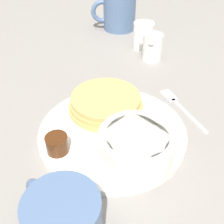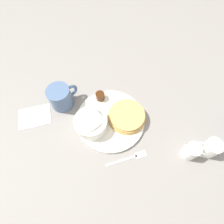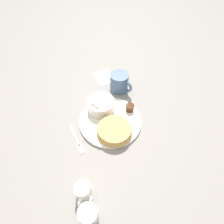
{
  "view_description": "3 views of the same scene",
  "coord_description": "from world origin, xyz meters",
  "px_view_note": "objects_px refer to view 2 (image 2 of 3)",
  "views": [
    {
      "loc": [
        0.32,
        -0.14,
        0.33
      ],
      "look_at": [
        -0.02,
        0.01,
        0.04
      ],
      "focal_mm": 45.0,
      "sensor_mm": 36.0,
      "label": 1
    },
    {
      "loc": [
        0.07,
        0.26,
        0.58
      ],
      "look_at": [
        -0.01,
        -0.01,
        0.05
      ],
      "focal_mm": 28.0,
      "sensor_mm": 36.0,
      "label": 2
    },
    {
      "loc": [
        -0.38,
        0.18,
        0.57
      ],
      "look_at": [
        0.01,
        -0.01,
        0.05
      ],
      "focal_mm": 28.0,
      "sensor_mm": 36.0,
      "label": 3
    }
  ],
  "objects_px": {
    "plate": "(110,120)",
    "bowl": "(91,123)",
    "creamer_pitcher_far": "(210,148)",
    "creamer_pitcher_near": "(191,151)",
    "coffee_mug": "(61,97)",
    "fork": "(131,157)"
  },
  "relations": [
    {
      "from": "bowl",
      "to": "creamer_pitcher_far",
      "type": "bearing_deg",
      "value": 150.76
    },
    {
      "from": "plate",
      "to": "creamer_pitcher_far",
      "type": "relative_size",
      "value": 3.59
    },
    {
      "from": "bowl",
      "to": "creamer_pitcher_near",
      "type": "height_order",
      "value": "creamer_pitcher_near"
    },
    {
      "from": "plate",
      "to": "bowl",
      "type": "height_order",
      "value": "bowl"
    },
    {
      "from": "creamer_pitcher_near",
      "to": "creamer_pitcher_far",
      "type": "distance_m",
      "value": 0.06
    },
    {
      "from": "coffee_mug",
      "to": "bowl",
      "type": "bearing_deg",
      "value": 121.7
    },
    {
      "from": "bowl",
      "to": "fork",
      "type": "distance_m",
      "value": 0.18
    },
    {
      "from": "creamer_pitcher_far",
      "to": "fork",
      "type": "xyz_separation_m",
      "value": [
        0.25,
        -0.05,
        -0.03
      ]
    },
    {
      "from": "plate",
      "to": "bowl",
      "type": "distance_m",
      "value": 0.08
    },
    {
      "from": "plate",
      "to": "bowl",
      "type": "bearing_deg",
      "value": 6.67
    },
    {
      "from": "creamer_pitcher_far",
      "to": "fork",
      "type": "distance_m",
      "value": 0.25
    },
    {
      "from": "plate",
      "to": "creamer_pitcher_near",
      "type": "height_order",
      "value": "creamer_pitcher_near"
    },
    {
      "from": "coffee_mug",
      "to": "creamer_pitcher_near",
      "type": "xyz_separation_m",
      "value": [
        -0.36,
        0.31,
        -0.01
      ]
    },
    {
      "from": "plate",
      "to": "coffee_mug",
      "type": "xyz_separation_m",
      "value": [
        0.15,
        -0.12,
        0.04
      ]
    },
    {
      "from": "creamer_pitcher_near",
      "to": "bowl",
      "type": "bearing_deg",
      "value": -33.25
    },
    {
      "from": "bowl",
      "to": "coffee_mug",
      "type": "height_order",
      "value": "coffee_mug"
    },
    {
      "from": "coffee_mug",
      "to": "creamer_pitcher_far",
      "type": "relative_size",
      "value": 1.6
    },
    {
      "from": "creamer_pitcher_near",
      "to": "fork",
      "type": "height_order",
      "value": "creamer_pitcher_near"
    },
    {
      "from": "creamer_pitcher_far",
      "to": "creamer_pitcher_near",
      "type": "bearing_deg",
      "value": -7.36
    },
    {
      "from": "fork",
      "to": "creamer_pitcher_near",
      "type": "bearing_deg",
      "value": 167.01
    },
    {
      "from": "creamer_pitcher_far",
      "to": "fork",
      "type": "relative_size",
      "value": 0.49
    },
    {
      "from": "plate",
      "to": "creamer_pitcher_far",
      "type": "height_order",
      "value": "creamer_pitcher_far"
    }
  ]
}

